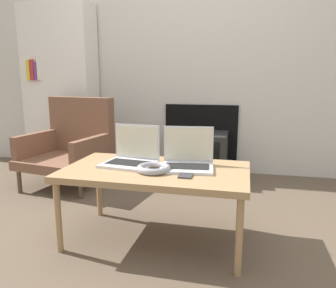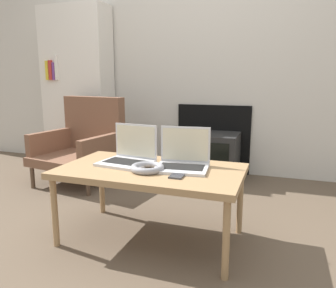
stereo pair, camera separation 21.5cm
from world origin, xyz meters
The scene contains 10 objects.
ground_plane centered at (0.00, 0.00, 0.00)m, with size 14.00×14.00×0.00m, color brown.
wall_back centered at (0.00, 1.72, 1.29)m, with size 7.00×0.08×2.60m.
table centered at (0.00, 0.11, 0.41)m, with size 1.05×0.60×0.44m.
laptop_left centered at (-0.17, 0.18, 0.49)m, with size 0.32×0.28×0.23m.
laptop_right centered at (0.17, 0.18, 0.49)m, with size 0.32×0.28×0.23m.
headphones centered at (0.01, 0.04, 0.46)m, with size 0.19×0.19×0.04m.
phone centered at (0.20, 0.02, 0.45)m, with size 0.07×0.14×0.01m.
tv centered at (0.04, 1.46, 0.22)m, with size 0.56×0.43×0.44m.
armchair centered at (-1.04, 1.00, 0.37)m, with size 0.75×0.72×0.78m.
bookshelf centered at (-1.44, 1.52, 0.85)m, with size 0.74×0.32×1.70m.
Camera 1 is at (0.49, -1.64, 0.95)m, focal length 35.00 mm.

